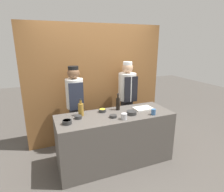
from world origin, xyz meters
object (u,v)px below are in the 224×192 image
at_px(sauce_bowl_green, 132,113).
at_px(bottle_soy, 118,104).
at_px(cup_steel, 124,116).
at_px(cup_blue, 153,112).
at_px(sauce_bowl_yellow, 102,110).
at_px(chef_left, 75,106).
at_px(sauce_bowl_red, 113,116).
at_px(chef_right, 127,99).
at_px(cutting_board, 143,108).
at_px(bottle_vinegar, 81,109).
at_px(sauce_bowl_brown, 67,122).
at_px(sauce_bowl_purple, 78,117).

relative_size(sauce_bowl_green, bottle_soy, 0.56).
distance_m(cup_steel, cup_blue, 0.53).
xyz_separation_m(sauce_bowl_yellow, chef_left, (-0.37, 0.45, -0.02)).
bearing_deg(cup_blue, bottle_soy, 135.61).
xyz_separation_m(sauce_bowl_green, bottle_soy, (-0.12, 0.29, 0.08)).
height_order(sauce_bowl_red, bottle_soy, bottle_soy).
relative_size(cup_steel, chef_right, 0.06).
distance_m(sauce_bowl_red, cutting_board, 0.67).
bearing_deg(bottle_vinegar, sauce_bowl_brown, -137.98).
xyz_separation_m(chef_left, chef_right, (1.07, -0.00, 0.01)).
xyz_separation_m(cutting_board, cup_blue, (0.01, -0.31, 0.04)).
bearing_deg(sauce_bowl_yellow, sauce_bowl_purple, -163.40).
distance_m(bottle_soy, chef_left, 0.81).
bearing_deg(cup_steel, sauce_bowl_yellow, 115.80).
height_order(sauce_bowl_green, sauce_bowl_red, sauce_bowl_green).
bearing_deg(sauce_bowl_brown, cup_blue, -7.02).
xyz_separation_m(sauce_bowl_purple, bottle_soy, (0.74, 0.13, 0.09)).
height_order(bottle_soy, chef_left, chef_left).
bearing_deg(sauce_bowl_red, chef_right, 50.40).
height_order(sauce_bowl_green, cutting_board, sauce_bowl_green).
bearing_deg(chef_right, sauce_bowl_yellow, -147.01).
distance_m(sauce_bowl_green, chef_left, 1.08).
bearing_deg(bottle_soy, sauce_bowl_yellow, -179.90).
distance_m(sauce_bowl_green, sauce_bowl_brown, 1.05).
distance_m(chef_left, chef_right, 1.07).
bearing_deg(cup_steel, chef_right, 60.98).
relative_size(bottle_soy, cup_steel, 3.05).
relative_size(sauce_bowl_yellow, chef_left, 0.07).
xyz_separation_m(sauce_bowl_yellow, cup_blue, (0.74, -0.44, 0.02)).
height_order(sauce_bowl_brown, chef_left, chef_left).
bearing_deg(cup_steel, sauce_bowl_purple, 155.70).
height_order(sauce_bowl_brown, sauce_bowl_yellow, sauce_bowl_brown).
distance_m(sauce_bowl_purple, chef_right, 1.28).
bearing_deg(bottle_soy, sauce_bowl_brown, -164.03).
height_order(sauce_bowl_green, cup_steel, cup_steel).
bearing_deg(sauce_bowl_red, chef_left, 121.36).
bearing_deg(sauce_bowl_brown, sauce_bowl_green, -1.16).
xyz_separation_m(cup_blue, chef_left, (-1.11, 0.89, -0.04)).
xyz_separation_m(sauce_bowl_brown, bottle_soy, (0.93, 0.27, 0.08)).
bearing_deg(sauce_bowl_purple, cup_blue, -14.36).
height_order(sauce_bowl_brown, bottle_soy, bottle_soy).
distance_m(cutting_board, chef_left, 1.25).
height_order(cutting_board, cup_steel, cup_steel).
bearing_deg(sauce_bowl_yellow, cutting_board, -9.70).
relative_size(sauce_bowl_yellow, bottle_soy, 0.41).
xyz_separation_m(bottle_vinegar, bottle_soy, (0.67, 0.03, 0.01)).
xyz_separation_m(sauce_bowl_green, sauce_bowl_brown, (-1.05, 0.02, 0.00)).
bearing_deg(sauce_bowl_red, sauce_bowl_brown, 177.92).
relative_size(sauce_bowl_purple, cup_steel, 1.13).
bearing_deg(sauce_bowl_brown, sauce_bowl_yellow, 22.57).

